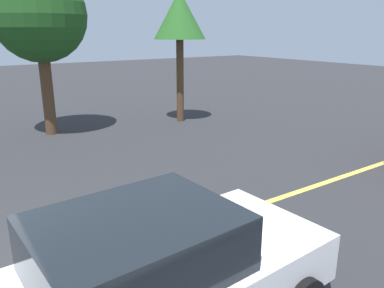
{
  "coord_description": "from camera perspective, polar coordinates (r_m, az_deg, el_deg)",
  "views": [
    {
      "loc": [
        0.51,
        -5.23,
        3.52
      ],
      "look_at": [
        4.16,
        0.13,
        1.59
      ],
      "focal_mm": 35.47,
      "sensor_mm": 36.0,
      "label": 1
    }
  ],
  "objects": [
    {
      "name": "tree_right_verge",
      "position": [
        15.2,
        -1.88,
        18.49
      ],
      "size": [
        2.0,
        2.0,
        5.01
      ],
      "color": "#513823",
      "rests_on": "ground_plane"
    },
    {
      "name": "lane_marking_centre",
      "position": [
        6.78,
        -7.78,
        -14.85
      ],
      "size": [
        28.0,
        0.16,
        0.01
      ],
      "primitive_type": "cube",
      "color": "#E0D14C"
    },
    {
      "name": "tree_centre_verge",
      "position": [
        14.07,
        -21.99,
        17.39
      ],
      "size": [
        3.09,
        3.09,
        5.59
      ],
      "color": "#513823",
      "rests_on": "ground_plane"
    },
    {
      "name": "car_white_behind_van",
      "position": [
        4.63,
        -6.34,
        -19.2
      ],
      "size": [
        4.61,
        2.32,
        1.64
      ],
      "color": "white",
      "rests_on": "ground_plane"
    }
  ]
}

